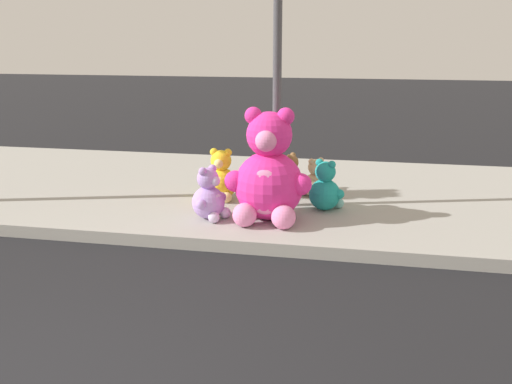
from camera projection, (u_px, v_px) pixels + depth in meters
name	position (u px, v px, depth m)	size (l,w,h in m)	color
sidewalk	(218.00, 191.00, 8.34)	(28.00, 4.40, 0.15)	#9E9B93
sign_pole	(277.00, 75.00, 6.92)	(0.56, 0.11, 3.20)	#4C4C51
plush_pink_large	(268.00, 176.00, 6.67)	(1.06, 0.92, 1.37)	#F22D93
plush_teal	(326.00, 190.00, 7.15)	(0.46, 0.48, 0.66)	teal
plush_brown	(290.00, 176.00, 8.05)	(0.39, 0.42, 0.55)	olive
plush_yellow	(221.00, 179.00, 7.60)	(0.54, 0.47, 0.70)	yellow
plush_lavender	(210.00, 198.00, 6.79)	(0.47, 0.48, 0.66)	#B28CD8
plush_tan	(315.00, 181.00, 7.74)	(0.39, 0.40, 0.55)	tan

